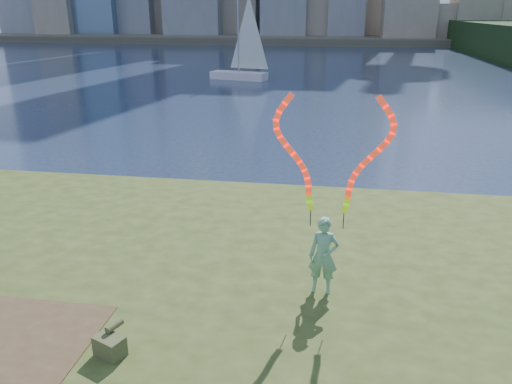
# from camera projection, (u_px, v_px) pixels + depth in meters

# --- Properties ---
(ground) EXTENTS (320.00, 320.00, 0.00)m
(ground) POSITION_uv_depth(u_px,v_px,m) (183.00, 298.00, 10.22)
(ground) COLOR #1B2843
(ground) RESTS_ON ground
(grassy_knoll) EXTENTS (20.00, 18.00, 0.80)m
(grassy_knoll) POSITION_uv_depth(u_px,v_px,m) (141.00, 356.00, 7.98)
(grassy_knoll) COLOR #344217
(grassy_knoll) RESTS_ON ground
(far_shore) EXTENTS (320.00, 40.00, 1.20)m
(far_shore) POSITION_uv_depth(u_px,v_px,m) (324.00, 36.00, 98.11)
(far_shore) COLOR #474334
(far_shore) RESTS_ON ground
(woman_with_ribbons) EXTENTS (1.96, 0.37, 3.82)m
(woman_with_ribbons) POSITION_uv_depth(u_px,v_px,m) (326.00, 215.00, 8.49)
(woman_with_ribbons) COLOR #17753A
(woman_with_ribbons) RESTS_ON grassy_knoll
(canvas_bag) EXTENTS (0.51, 0.58, 0.41)m
(canvas_bag) POSITION_uv_depth(u_px,v_px,m) (110.00, 345.00, 7.25)
(canvas_bag) COLOR #485129
(canvas_bag) RESTS_ON grassy_knoll
(sailboat) EXTENTS (5.11, 2.64, 7.69)m
(sailboat) POSITION_uv_depth(u_px,v_px,m) (242.00, 64.00, 41.65)
(sailboat) COLOR silver
(sailboat) RESTS_ON ground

